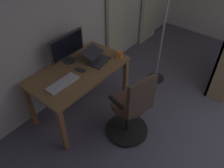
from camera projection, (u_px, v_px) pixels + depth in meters
name	position (u px, v px, depth m)	size (l,w,h in m)	color
desk	(79.00, 76.00, 2.98)	(1.32, 0.72, 0.74)	olive
office_chair	(132.00, 110.00, 2.74)	(0.56, 0.56, 1.04)	black
computer_monitor	(67.00, 47.00, 2.93)	(0.54, 0.18, 0.39)	#333338
computer_keyboard	(63.00, 83.00, 2.70)	(0.42, 0.15, 0.02)	silver
laptop	(96.00, 58.00, 3.04)	(0.34, 0.35, 0.16)	#333338
computer_mouse	(85.00, 53.00, 3.18)	(0.06, 0.10, 0.04)	#B7BCC1
cell_phone_face_up	(80.00, 70.00, 2.90)	(0.07, 0.14, 0.01)	#333338
mug_coffee	(120.00, 54.00, 3.11)	(0.12, 0.08, 0.09)	orange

